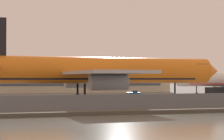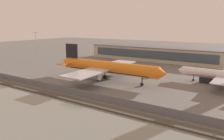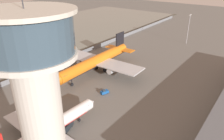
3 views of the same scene
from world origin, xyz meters
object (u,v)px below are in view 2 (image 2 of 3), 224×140
at_px(cargo_jet_orange, 106,67).
at_px(ops_van, 206,80).
at_px(apron_light_mast_apron_west, 36,45).
at_px(baggage_tug, 149,76).

relative_size(cargo_jet_orange, ops_van, 9.34).
xyz_separation_m(cargo_jet_orange, ops_van, (37.41, 19.34, -4.56)).
relative_size(ops_van, apron_light_mast_apron_west, 0.29).
relative_size(cargo_jet_orange, baggage_tug, 14.69).
distance_m(cargo_jet_orange, apron_light_mast_apron_west, 72.35).
height_order(ops_van, apron_light_mast_apron_west, apron_light_mast_apron_west).
bearing_deg(cargo_jet_orange, baggage_tug, 48.37).
bearing_deg(cargo_jet_orange, apron_light_mast_apron_west, 164.95).
bearing_deg(apron_light_mast_apron_west, baggage_tug, -2.32).
bearing_deg(apron_light_mast_apron_west, cargo_jet_orange, -15.05).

